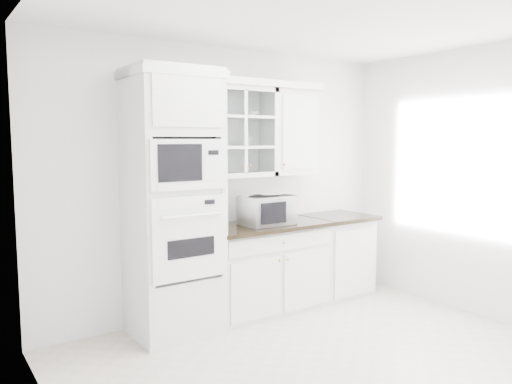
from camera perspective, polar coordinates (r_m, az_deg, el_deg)
ground at (r=4.16m, az=9.90°, el=-19.28°), size 4.00×3.50×0.01m
room_shell at (r=4.08m, az=6.11°, el=6.03°), size 4.00×3.50×2.70m
oven_column at (r=4.55m, az=-9.42°, el=-1.34°), size 0.76×0.68×2.40m
base_cabinet_run at (r=5.22m, az=0.99°, el=-8.54°), size 1.32×0.67×0.92m
extra_base_cabinet at (r=5.84m, az=9.08°, el=-7.04°), size 0.72×0.67×0.92m
upper_cabinet_glass at (r=5.03m, az=-2.23°, el=6.86°), size 0.80×0.33×0.90m
upper_cabinet_solid at (r=5.42m, az=3.87°, el=6.79°), size 0.55×0.33×0.90m
crown_molding at (r=4.99m, az=-3.14°, el=12.45°), size 2.14×0.38×0.07m
countertop_microwave at (r=5.05m, az=1.19°, el=-2.04°), size 0.51×0.43×0.30m
bowl_a at (r=4.92m, az=-4.33°, el=9.01°), size 0.23×0.23×0.05m
bowl_b at (r=5.15m, az=-0.59°, el=8.92°), size 0.21×0.21×0.05m
cup_a at (r=4.94m, az=-4.26°, el=5.88°), size 0.16×0.16×0.11m
cup_b at (r=5.10m, az=-1.09°, el=5.77°), size 0.09×0.09×0.09m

